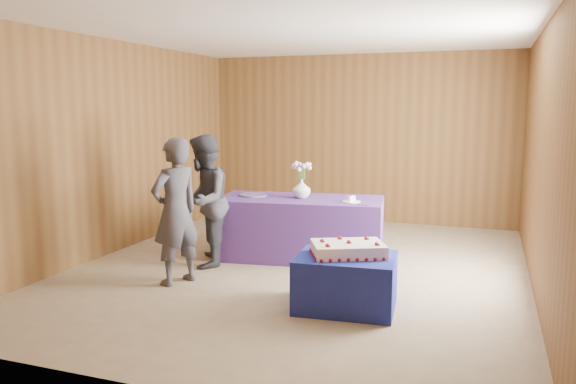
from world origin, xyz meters
The scene contains 13 objects.
ground centered at (0.00, 0.00, 0.00)m, with size 6.00×6.00×0.00m, color gray.
room_shell centered at (0.00, 0.00, 1.80)m, with size 5.04×6.04×2.72m.
cake_table centered at (0.81, -1.08, 0.25)m, with size 0.90×0.70×0.50m, color navy.
serving_table centered at (-0.15, 0.47, 0.38)m, with size 2.00×0.90×0.75m, color #532F81.
sheet_cake centered at (0.82, -1.05, 0.56)m, with size 0.80×0.70×0.16m.
vase centered at (-0.14, 0.49, 0.87)m, with size 0.22×0.22×0.23m, color white.
flower_spray centered at (-0.14, 0.49, 1.14)m, with size 0.25×0.25×0.19m.
platter centered at (-0.77, 0.45, 0.76)m, with size 0.37×0.37×0.02m, color #6951A2.
plate centered at (0.51, 0.40, 0.76)m, with size 0.21×0.21×0.01m, color white.
cake_slice centered at (0.51, 0.40, 0.80)m, with size 0.10×0.10×0.09m.
knife centered at (0.63, 0.25, 0.75)m, with size 0.26×0.02×0.00m, color #B0AFB4.
guest_left centered at (-1.06, -0.95, 0.78)m, with size 0.57×0.37×1.55m, color #3E3C47.
guest_right centered at (-1.10, -0.25, 0.77)m, with size 0.75×0.59×1.55m, color #363740.
Camera 1 is at (2.00, -6.00, 1.86)m, focal length 35.00 mm.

